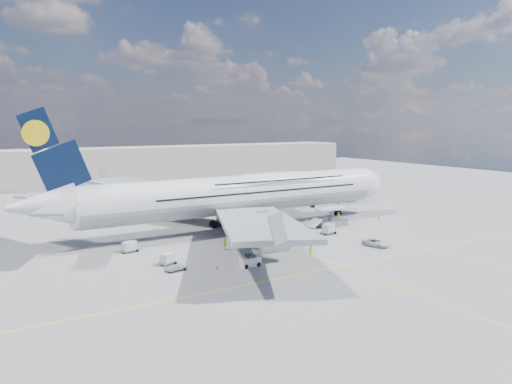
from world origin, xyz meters
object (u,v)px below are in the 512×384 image
crew_loader (339,216)px  cone_tail (80,257)px  dolly_row_a (168,259)px  crew_van (304,227)px  dolly_nose_near (328,229)px  cone_nose (355,209)px  cargo_loader (330,220)px  airliner (240,194)px  baggage_tug (250,261)px  crew_nose (379,216)px  crew_wing (225,245)px  service_van (376,243)px  cone_wing_left_inner (186,219)px  crew_tug (311,249)px  dolly_row_b (175,269)px  dolly_nose_far (297,236)px  catering_truck_outer (121,201)px  dolly_back (129,246)px  catering_truck_inner (193,208)px  dolly_row_c (255,240)px  jet_bridge (324,179)px  cone_wing_right_inner (231,238)px  cone_wing_right_outer (217,267)px  cone_wing_left_outer (94,213)px

crew_loader → cone_tail: crew_loader is taller
dolly_row_a → crew_van: bearing=-10.5°
dolly_nose_near → cone_nose: 27.80m
cargo_loader → crew_loader: (5.03, 3.15, -0.34)m
airliner → baggage_tug: bearing=-116.5°
airliner → crew_nose: size_ratio=41.51×
baggage_tug → crew_wing: 10.31m
service_van → cone_wing_left_inner: 40.93m
crew_nose → crew_loader: crew_nose is taller
crew_van → crew_tug: (-9.78, -14.93, 0.22)m
dolly_row_b → crew_tug: 21.39m
dolly_nose_far → catering_truck_outer: bearing=124.5°
crew_wing → crew_van: crew_wing is taller
cone_nose → airliner: bearing=-172.9°
dolly_back → service_van: bearing=-43.2°
catering_truck_inner → baggage_tug: bearing=-108.9°
dolly_row_a → service_van: (33.67, -8.03, -0.22)m
cargo_loader → dolly_row_c: cargo_loader is taller
cone_nose → crew_wing: bearing=-158.5°
jet_bridge → cone_wing_left_inner: 36.11m
jet_bridge → cone_nose: jet_bridge is taller
cargo_loader → cone_nose: bearing=33.5°
dolly_nose_near → cone_wing_right_inner: 18.32m
dolly_nose_far → cone_wing_right_outer: cone_wing_right_outer is taller
crew_loader → cone_wing_right_outer: 41.64m
jet_bridge → catering_truck_inner: bearing=170.9°
airliner → cone_wing_left_outer: airliner is taller
jet_bridge → dolly_row_a: jet_bridge is taller
jet_bridge → crew_van: 28.40m
dolly_row_c → catering_truck_inner: bearing=94.2°
dolly_row_a → dolly_nose_near: 32.97m
catering_truck_outer → cone_wing_right_outer: bearing=-82.2°
cone_wing_right_outer → crew_wing: bearing=55.7°
dolly_row_c → dolly_back: 21.28m
service_van → cone_wing_right_inner: size_ratio=8.94×
cone_wing_left_outer → cone_nose: bearing=-25.3°
jet_bridge → crew_wing: 46.86m
crew_van → cone_wing_left_outer: 48.37m
crew_loader → dolly_back: bearing=-114.2°
airliner → dolly_nose_far: (4.89, -11.91, -6.50)m
catering_truck_outer → cone_wing_left_inner: (6.99, -23.01, -1.49)m
baggage_tug → service_van: (24.02, -0.75, -0.16)m
catering_truck_inner → crew_van: bearing=-69.7°
dolly_back → crew_loader: 45.52m
dolly_row_b → dolly_nose_near: 33.74m
dolly_nose_far → dolly_row_a: bearing=-157.2°
service_van → crew_wing: size_ratio=2.56×
dolly_nose_near → cone_wing_right_outer: 29.07m
cone_wing_left_inner → baggage_tug: bearing=-99.0°
catering_truck_inner → cone_wing_left_outer: catering_truck_inner is taller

